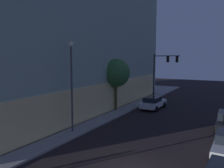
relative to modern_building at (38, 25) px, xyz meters
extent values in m
cube|color=#4C4C51|center=(0.00, 0.04, -10.71)|extent=(34.61, 22.23, 0.15)
cube|color=#F7DD91|center=(0.00, -10.67, -8.93)|extent=(30.79, 0.60, 3.41)
cube|color=#97B09C|center=(0.00, 0.04, -1.22)|extent=(34.21, 21.83, 18.83)
cylinder|color=black|center=(11.32, -12.55, -7.21)|extent=(0.18, 0.18, 6.86)
cylinder|color=black|center=(11.13, -14.52, -4.09)|extent=(0.49, 3.96, 0.12)
cube|color=black|center=(11.11, -14.72, -4.59)|extent=(0.35, 0.35, 0.90)
sphere|color=yellow|center=(11.10, -14.90, -4.31)|extent=(0.18, 0.18, 0.18)
cube|color=black|center=(10.98, -16.10, -4.59)|extent=(0.35, 0.35, 0.90)
sphere|color=yellow|center=(10.97, -16.28, -4.87)|extent=(0.18, 0.18, 0.18)
cylinder|color=#464646|center=(-8.15, -11.89, -7.01)|extent=(0.16, 0.16, 7.26)
sphere|color=#F9EFC6|center=(-8.15, -11.89, -3.23)|extent=(0.44, 0.44, 0.44)
cylinder|color=#47431E|center=(1.19, -11.19, -9.08)|extent=(0.28, 0.28, 3.11)
sphere|color=#336832|center=(1.19, -11.19, -6.17)|extent=(3.39, 3.39, 3.39)
cube|color=#F9F4CC|center=(-9.25, -23.34, -10.18)|extent=(0.12, 0.20, 0.12)
cylinder|color=black|center=(-8.46, -22.96, -10.48)|extent=(0.61, 0.25, 0.61)
cylinder|color=black|center=(-5.73, -23.01, -10.48)|extent=(0.61, 0.25, 0.61)
cube|color=#F9F4CC|center=(-3.43, -23.07, -10.13)|extent=(0.12, 0.20, 0.12)
cylinder|color=black|center=(-2.65, -22.70, -10.48)|extent=(0.62, 0.25, 0.62)
cylinder|color=black|center=(0.06, -22.65, -10.48)|extent=(0.62, 0.25, 0.62)
cube|color=silver|center=(4.47, -14.85, -10.12)|extent=(4.75, 2.07, 0.64)
cube|color=black|center=(4.12, -14.83, -9.52)|extent=(2.45, 1.78, 0.58)
cube|color=#F9F4CC|center=(6.77, -14.40, -10.12)|extent=(0.13, 0.21, 0.12)
cube|color=#F9F4CC|center=(6.72, -15.51, -10.12)|extent=(0.13, 0.21, 0.12)
cylinder|color=black|center=(5.96, -13.99, -10.44)|extent=(0.70, 0.27, 0.69)
cylinder|color=black|center=(5.87, -15.85, -10.44)|extent=(0.70, 0.27, 0.69)
cylinder|color=black|center=(3.07, -13.86, -10.44)|extent=(0.70, 0.27, 0.69)
cylinder|color=black|center=(2.98, -15.71, -10.44)|extent=(0.70, 0.27, 0.69)
camera|label=1|loc=(-23.84, -24.29, -4.34)|focal=37.90mm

